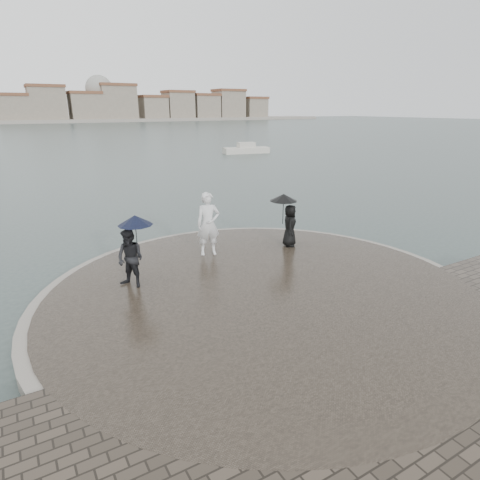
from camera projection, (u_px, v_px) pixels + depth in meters
ground at (354, 366)px, 8.51m from camera, size 400.00×400.00×0.00m
kerb_ring at (263, 296)px, 11.33m from camera, size 12.50×12.50×0.32m
quay_tip at (263, 295)px, 11.33m from camera, size 11.90×11.90×0.36m
statue at (208, 224)px, 13.65m from camera, size 0.91×0.73×2.18m
visitor_left at (131, 250)px, 11.17m from camera, size 1.24×1.11×2.04m
visitor_right at (288, 217)px, 14.49m from camera, size 1.17×1.05×1.95m
boats at (120, 157)px, 41.39m from camera, size 34.24×5.73×1.50m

